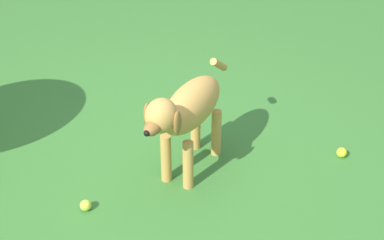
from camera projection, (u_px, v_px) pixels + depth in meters
The scene contains 4 objects.
ground at pixel (141, 174), 3.63m from camera, with size 14.00×14.00×0.00m, color #38722D.
dog at pixel (187, 111), 3.42m from camera, with size 0.28×0.99×0.67m.
tennis_ball_0 at pixel (86, 205), 3.33m from camera, with size 0.07×0.07×0.07m, color #C0D43E.
tennis_ball_1 at pixel (342, 152), 3.77m from camera, with size 0.07×0.07×0.07m, color #CCDE29.
Camera 1 is at (-1.80, 2.28, 2.22)m, focal length 54.65 mm.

